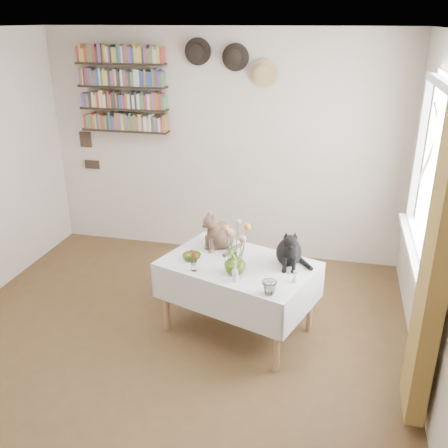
% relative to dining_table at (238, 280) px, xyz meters
% --- Properties ---
extents(room, '(4.08, 4.58, 2.58)m').
position_rel_dining_table_xyz_m(room, '(-0.52, -0.64, 0.75)').
color(room, brown).
rests_on(room, ground).
extents(window, '(0.12, 1.52, 1.32)m').
position_rel_dining_table_xyz_m(window, '(1.44, 0.16, 0.90)').
color(window, white).
rests_on(window, room).
extents(curtain, '(0.12, 0.38, 2.10)m').
position_rel_dining_table_xyz_m(curtain, '(1.38, -0.76, 0.65)').
color(curtain, brown).
rests_on(curtain, room).
extents(dining_table, '(1.43, 1.15, 0.66)m').
position_rel_dining_table_xyz_m(dining_table, '(0.00, 0.00, 0.00)').
color(dining_table, white).
rests_on(dining_table, room).
extents(tabby_cat, '(0.39, 0.39, 0.36)m').
position_rel_dining_table_xyz_m(tabby_cat, '(-0.20, 0.28, 0.34)').
color(tabby_cat, brown).
rests_on(tabby_cat, dining_table).
extents(black_cat, '(0.27, 0.33, 0.35)m').
position_rel_dining_table_xyz_m(black_cat, '(0.41, 0.07, 0.34)').
color(black_cat, black).
rests_on(black_cat, dining_table).
extents(flower_vase, '(0.19, 0.19, 0.18)m').
position_rel_dining_table_xyz_m(flower_vase, '(0.01, -0.18, 0.26)').
color(flower_vase, '#9CBD3D').
rests_on(flower_vase, dining_table).
extents(green_bowl, '(0.22, 0.22, 0.05)m').
position_rel_dining_table_xyz_m(green_bowl, '(-0.40, -0.02, 0.19)').
color(green_bowl, '#9CBD3D').
rests_on(green_bowl, dining_table).
extents(drinking_glass, '(0.12, 0.12, 0.11)m').
position_rel_dining_table_xyz_m(drinking_glass, '(0.33, -0.44, 0.22)').
color(drinking_glass, white).
rests_on(drinking_glass, dining_table).
extents(candlestick, '(0.05, 0.05, 0.18)m').
position_rel_dining_table_xyz_m(candlestick, '(0.04, -0.31, 0.22)').
color(candlestick, white).
rests_on(candlestick, dining_table).
extents(berry_jar, '(0.05, 0.05, 0.20)m').
position_rel_dining_table_xyz_m(berry_jar, '(-0.32, -0.21, 0.25)').
color(berry_jar, white).
rests_on(berry_jar, dining_table).
extents(porcelain_figurine, '(0.05, 0.05, 0.10)m').
position_rel_dining_table_xyz_m(porcelain_figurine, '(0.50, -0.22, 0.21)').
color(porcelain_figurine, white).
rests_on(porcelain_figurine, dining_table).
extents(flower_bouquet, '(0.17, 0.12, 0.39)m').
position_rel_dining_table_xyz_m(flower_bouquet, '(0.01, -0.17, 0.51)').
color(flower_bouquet, '#4C7233').
rests_on(flower_bouquet, flower_vase).
extents(bookshelf_unit, '(1.00, 0.16, 0.91)m').
position_rel_dining_table_xyz_m(bookshelf_unit, '(-1.62, 1.52, 1.34)').
color(bookshelf_unit, black).
rests_on(bookshelf_unit, room).
extents(wall_hats, '(0.98, 0.09, 0.48)m').
position_rel_dining_table_xyz_m(wall_hats, '(-0.41, 1.55, 1.67)').
color(wall_hats, black).
rests_on(wall_hats, room).
extents(wall_art_plaques, '(0.21, 0.02, 0.44)m').
position_rel_dining_table_xyz_m(wall_art_plaques, '(-2.15, 1.59, 0.62)').
color(wall_art_plaques, '#38281E').
rests_on(wall_art_plaques, room).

